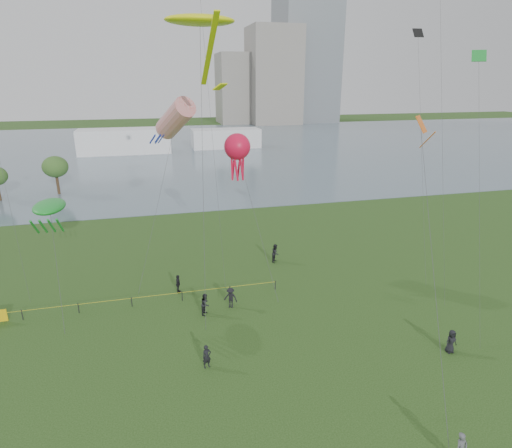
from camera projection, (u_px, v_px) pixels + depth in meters
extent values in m
plane|color=#1E3C13|center=(303.00, 428.00, 22.32)|extent=(400.00, 400.00, 0.00)
cube|color=slate|center=(173.00, 148.00, 114.19)|extent=(400.00, 120.00, 0.08)
cube|color=gray|center=(273.00, 76.00, 175.84)|extent=(20.00, 20.00, 38.00)
cube|color=gray|center=(237.00, 89.00, 179.68)|extent=(16.00, 18.00, 28.00)
cube|color=white|center=(125.00, 141.00, 105.85)|extent=(22.00, 8.00, 6.00)
cube|color=silver|center=(226.00, 138.00, 114.83)|extent=(18.00, 7.00, 5.00)
cylinder|color=#3D2B1B|center=(58.00, 186.00, 67.78)|extent=(0.44, 0.44, 2.74)
ellipsoid|color=#3F6829|center=(55.00, 167.00, 66.80)|extent=(3.90, 3.90, 3.29)
cylinder|color=black|center=(22.00, 315.00, 32.31)|extent=(0.07, 0.07, 0.85)
cylinder|color=black|center=(78.00, 308.00, 33.25)|extent=(0.07, 0.07, 0.85)
cylinder|color=black|center=(132.00, 302.00, 34.18)|extent=(0.07, 0.07, 0.85)
cylinder|color=black|center=(182.00, 296.00, 35.11)|extent=(0.07, 0.07, 0.85)
cylinder|color=black|center=(230.00, 290.00, 36.05)|extent=(0.07, 0.07, 0.85)
cylinder|color=black|center=(275.00, 285.00, 36.98)|extent=(0.07, 0.07, 0.85)
cylinder|color=yellow|center=(131.00, 298.00, 34.08)|extent=(24.00, 0.03, 0.03)
imported|color=black|center=(205.00, 304.00, 32.97)|extent=(0.97, 1.05, 1.73)
imported|color=black|center=(231.00, 298.00, 33.96)|extent=(1.27, 1.11, 1.70)
imported|color=black|center=(178.00, 284.00, 36.37)|extent=(0.63, 1.01, 1.61)
imported|color=black|center=(451.00, 341.00, 28.32)|extent=(0.83, 0.57, 1.64)
imported|color=black|center=(207.00, 357.00, 26.82)|extent=(0.65, 0.52, 1.56)
imported|color=black|center=(275.00, 253.00, 42.53)|extent=(1.08, 1.14, 1.86)
cylinder|color=#3F3F42|center=(203.00, 175.00, 31.10)|extent=(1.35, 6.97, 21.40)
ellipsoid|color=#EAF20C|center=(200.00, 20.00, 31.04)|extent=(5.17, 3.23, 0.81)
cube|color=#EAF20C|center=(209.00, 52.00, 27.94)|extent=(0.36, 6.98, 4.09)
cube|color=#EAF20C|center=(220.00, 87.00, 25.12)|extent=(0.95, 0.95, 0.42)
cylinder|color=#3F3F42|center=(157.00, 204.00, 37.23)|extent=(4.37, 5.74, 14.03)
cylinder|color=red|center=(175.00, 119.00, 38.13)|extent=(3.87, 5.28, 3.98)
cylinder|color=#1B2DC0|center=(161.00, 139.00, 37.21)|extent=(0.60, 1.13, 0.88)
cylinder|color=#1B2DC0|center=(158.00, 138.00, 37.49)|extent=(0.60, 1.13, 0.88)
cylinder|color=#1B2DC0|center=(153.00, 139.00, 37.26)|extent=(0.60, 1.13, 0.88)
cylinder|color=#1B2DC0|center=(153.00, 139.00, 36.82)|extent=(0.60, 1.13, 0.88)
cylinder|color=#1B2DC0|center=(158.00, 139.00, 36.80)|extent=(0.60, 1.13, 0.88)
cylinder|color=#3F3F42|center=(57.00, 269.00, 30.92)|extent=(0.52, 3.70, 8.52)
ellipsoid|color=#1A942A|center=(49.00, 206.00, 31.19)|extent=(2.21, 3.98, 0.77)
cylinder|color=#1A942A|center=(35.00, 227.00, 29.85)|extent=(0.16, 1.79, 1.54)
cylinder|color=#1A942A|center=(43.00, 226.00, 29.98)|extent=(0.16, 1.79, 1.54)
cylinder|color=#1A942A|center=(52.00, 226.00, 30.11)|extent=(0.16, 1.79, 1.54)
cylinder|color=#1A942A|center=(60.00, 225.00, 30.24)|extent=(0.16, 1.79, 1.54)
cylinder|color=#3F3F42|center=(257.00, 222.00, 35.91)|extent=(1.93, 6.59, 11.84)
sphere|color=red|center=(237.00, 147.00, 36.82)|extent=(2.28, 2.28, 2.28)
cylinder|color=red|center=(243.00, 165.00, 37.44)|extent=(0.18, 0.54, 2.60)
cylinder|color=red|center=(239.00, 164.00, 37.78)|extent=(0.49, 0.36, 2.61)
cylinder|color=red|center=(234.00, 164.00, 37.67)|extent=(0.49, 0.36, 2.61)
cylinder|color=red|center=(232.00, 165.00, 37.21)|extent=(0.18, 0.54, 2.60)
cylinder|color=red|center=(236.00, 166.00, 36.87)|extent=(0.49, 0.36, 2.61)
cylinder|color=red|center=(241.00, 166.00, 36.99)|extent=(0.49, 0.36, 2.61)
cylinder|color=#3F3F42|center=(433.00, 259.00, 25.42)|extent=(6.43, 14.57, 14.29)
cube|color=orange|center=(421.00, 124.00, 30.58)|extent=(1.45, 1.45, 1.19)
cylinder|color=orange|center=(427.00, 140.00, 30.07)|extent=(0.08, 1.58, 1.35)
cube|color=#198C2D|center=(479.00, 56.00, 28.31)|extent=(0.97, 0.68, 0.76)
cube|color=black|center=(418.00, 33.00, 37.14)|extent=(1.04, 0.85, 0.76)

